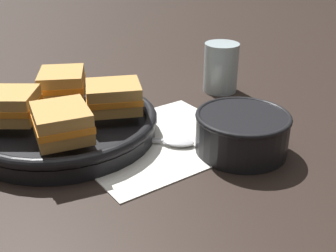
% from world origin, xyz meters
% --- Properties ---
extents(ground_plane, '(4.00, 4.00, 0.00)m').
position_xyz_m(ground_plane, '(0.00, 0.00, 0.00)').
color(ground_plane, black).
extents(napkin, '(0.29, 0.25, 0.00)m').
position_xyz_m(napkin, '(-0.00, 0.02, 0.00)').
color(napkin, white).
rests_on(napkin, ground_plane).
extents(soup_bowl, '(0.15, 0.15, 0.06)m').
position_xyz_m(soup_bowl, '(0.10, -0.08, 0.04)').
color(soup_bowl, black).
rests_on(soup_bowl, ground_plane).
extents(spoon, '(0.14, 0.11, 0.01)m').
position_xyz_m(spoon, '(0.00, -0.00, 0.01)').
color(spoon, silver).
rests_on(spoon, napkin).
extents(skillet, '(0.31, 0.31, 0.04)m').
position_xyz_m(skillet, '(-0.12, 0.11, 0.02)').
color(skillet, black).
rests_on(skillet, ground_plane).
extents(sandwich_near_left, '(0.11, 0.10, 0.05)m').
position_xyz_m(sandwich_near_left, '(-0.04, 0.08, 0.07)').
color(sandwich_near_left, '#C18E47').
rests_on(sandwich_near_left, skillet).
extents(sandwich_near_right, '(0.11, 0.11, 0.05)m').
position_xyz_m(sandwich_near_right, '(-0.10, 0.19, 0.07)').
color(sandwich_near_right, '#C18E47').
rests_on(sandwich_near_right, skillet).
extents(sandwich_far_left, '(0.12, 0.11, 0.05)m').
position_xyz_m(sandwich_far_left, '(-0.20, 0.13, 0.07)').
color(sandwich_far_left, '#C18E47').
rests_on(sandwich_far_left, skillet).
extents(sandwich_far_right, '(0.09, 0.10, 0.05)m').
position_xyz_m(sandwich_far_right, '(-0.15, 0.03, 0.07)').
color(sandwich_far_right, '#C18E47').
rests_on(sandwich_far_right, skillet).
extents(drinking_glass, '(0.07, 0.07, 0.10)m').
position_xyz_m(drinking_glass, '(0.23, 0.16, 0.05)').
color(drinking_glass, silver).
rests_on(drinking_glass, ground_plane).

